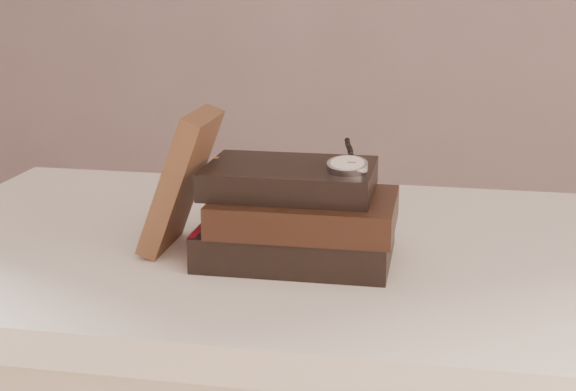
# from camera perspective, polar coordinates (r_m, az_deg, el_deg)

# --- Properties ---
(table) EXTENTS (1.00, 0.60, 0.75)m
(table) POSITION_cam_1_polar(r_m,az_deg,el_deg) (1.07, 0.49, -7.82)
(table) COLOR silver
(table) RESTS_ON ground
(book_stack) EXTENTS (0.22, 0.15, 0.11)m
(book_stack) POSITION_cam_1_polar(r_m,az_deg,el_deg) (0.97, 0.66, -1.41)
(book_stack) COLOR black
(book_stack) RESTS_ON table
(journal) EXTENTS (0.08, 0.11, 0.17)m
(journal) POSITION_cam_1_polar(r_m,az_deg,el_deg) (1.00, -7.24, 1.00)
(journal) COLOR #422819
(journal) RESTS_ON table
(pocket_watch) EXTENTS (0.05, 0.15, 0.02)m
(pocket_watch) POSITION_cam_1_polar(r_m,az_deg,el_deg) (0.94, 4.05, 2.15)
(pocket_watch) COLOR silver
(pocket_watch) RESTS_ON book_stack
(eyeglasses) EXTENTS (0.09, 0.11, 0.04)m
(eyeglasses) POSITION_cam_1_polar(r_m,az_deg,el_deg) (1.05, -2.87, 0.57)
(eyeglasses) COLOR silver
(eyeglasses) RESTS_ON book_stack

